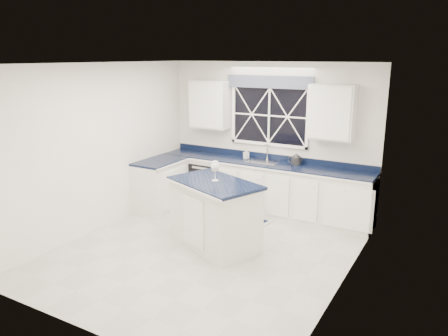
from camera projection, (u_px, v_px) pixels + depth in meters
The scene contains 13 objects.
ground at pixel (206, 251), 6.45m from camera, with size 4.50×4.50×0.00m, color #B6B6B1.
back_wall at pixel (270, 137), 8.01m from camera, with size 4.00×0.10×2.70m, color white.
base_cabinets at pixel (241, 188), 8.00m from camera, with size 3.99×1.60×0.90m.
countertop at pixel (262, 163), 7.86m from camera, with size 3.98×0.64×0.04m, color black.
dishwasher at pixel (210, 182), 8.51m from camera, with size 0.60×0.58×0.82m, color black.
window at pixel (269, 111), 7.85m from camera, with size 1.65×0.09×1.26m.
upper_cabinets at pixel (267, 108), 7.72m from camera, with size 3.10×0.34×0.90m.
faucet at pixel (267, 151), 7.98m from camera, with size 0.05×0.20×0.30m.
island at pixel (215, 214), 6.50m from camera, with size 1.57×1.27×1.02m.
rug at pixel (235, 219), 7.70m from camera, with size 1.31×0.95×0.02m.
kettle at pixel (296, 159), 7.65m from camera, with size 0.29×0.20×0.20m.
wine_glass at pixel (215, 167), 6.37m from camera, with size 0.12×0.12×0.29m.
soap_bottle at pixel (246, 154), 8.11m from camera, with size 0.08×0.08×0.18m, color silver.
Camera 1 is at (3.17, -5.03, 2.81)m, focal length 35.00 mm.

